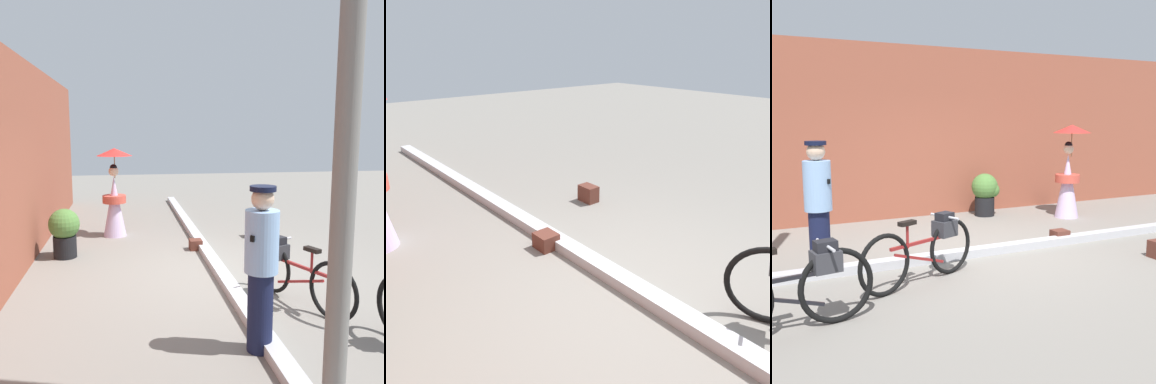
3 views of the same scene
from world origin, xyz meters
The scene contains 9 objects.
ground_plane centered at (0.00, 0.00, 0.00)m, with size 30.00×30.00×0.00m, color gray.
building_wall centered at (0.00, 3.21, 1.70)m, with size 14.00×0.40×3.39m, color brown.
sidewalk_curb centered at (0.00, 0.00, 0.06)m, with size 14.00×0.20×0.12m, color #B2B2B7.
bicycle_near_officer centered at (-1.26, -0.72, 0.43)m, with size 1.67×0.75×0.82m.
bicycle_far_side centered at (-2.85, -1.50, 0.44)m, with size 1.70×0.48×0.84m.
person_officer centered at (-2.36, 0.11, 0.91)m, with size 0.34×0.34×1.71m.
person_with_parasol centered at (2.73, 1.65, 0.91)m, with size 0.74×0.74×1.86m.
potted_plant_by_door centered at (1.30, 2.49, 0.49)m, with size 0.55×0.54×0.87m.
backpack_on_pavement centered at (1.41, 0.13, 0.10)m, with size 0.25×0.23×0.19m.
Camera 3 is at (-3.23, -5.92, 1.98)m, focal length 44.18 mm.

